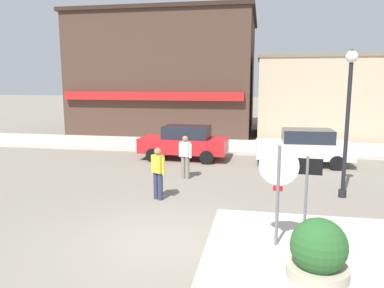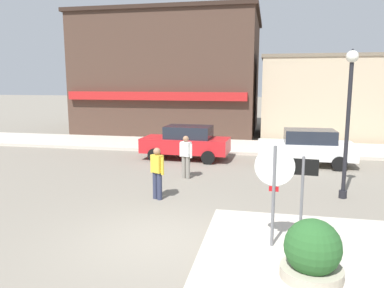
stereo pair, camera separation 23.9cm
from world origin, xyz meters
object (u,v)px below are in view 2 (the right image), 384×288
(parked_car_nearest, at_px, (186,142))
(parked_car_second, at_px, (306,147))
(lamp_post, at_px, (349,103))
(pedestrian_crossing_far, at_px, (186,156))
(one_way_sign, at_px, (302,193))
(planter, at_px, (312,256))
(stop_sign, at_px, (274,183))
(pedestrian_crossing_near, at_px, (157,172))

(parked_car_nearest, height_order, parked_car_second, same)
(lamp_post, distance_m, pedestrian_crossing_far, 5.86)
(one_way_sign, height_order, parked_car_nearest, one_way_sign)
(planter, height_order, lamp_post, lamp_post)
(parked_car_nearest, bearing_deg, one_way_sign, -63.92)
(planter, xyz_separation_m, parked_car_second, (0.81, 10.00, 0.25))
(parked_car_second, relative_size, pedestrian_crossing_far, 2.51)
(stop_sign, height_order, parked_car_second, stop_sign)
(stop_sign, bearing_deg, one_way_sign, 1.02)
(stop_sign, distance_m, one_way_sign, 0.60)
(planter, relative_size, parked_car_nearest, 0.30)
(lamp_post, distance_m, parked_car_second, 5.06)
(one_way_sign, relative_size, planter, 1.71)
(pedestrian_crossing_far, bearing_deg, planter, -60.91)
(stop_sign, height_order, parked_car_nearest, stop_sign)
(lamp_post, bearing_deg, pedestrian_crossing_far, 165.79)
(lamp_post, height_order, parked_car_second, lamp_post)
(pedestrian_crossing_far, bearing_deg, one_way_sign, -56.65)
(parked_car_nearest, xyz_separation_m, pedestrian_crossing_far, (0.74, -3.43, 0.06))
(stop_sign, xyz_separation_m, parked_car_nearest, (-3.85, 9.03, -0.71))
(parked_car_nearest, bearing_deg, pedestrian_crossing_near, -86.05)
(one_way_sign, height_order, pedestrian_crossing_near, one_way_sign)
(parked_car_second, bearing_deg, parked_car_nearest, 177.33)
(one_way_sign, xyz_separation_m, pedestrian_crossing_near, (-4.00, 2.99, -0.46))
(planter, distance_m, lamp_post, 6.16)
(one_way_sign, xyz_separation_m, pedestrian_crossing_far, (-3.68, 5.59, -0.46))
(planter, distance_m, parked_car_second, 10.03)
(one_way_sign, distance_m, planter, 1.45)
(one_way_sign, relative_size, lamp_post, 0.46)
(stop_sign, relative_size, pedestrian_crossing_near, 1.43)
(lamp_post, xyz_separation_m, parked_car_second, (-0.70, 4.53, -2.15))
(planter, xyz_separation_m, parked_car_nearest, (-4.53, 10.24, 0.25))
(one_way_sign, distance_m, parked_car_nearest, 10.06)
(planter, xyz_separation_m, pedestrian_crossing_far, (-3.79, 6.81, 0.31))
(planter, height_order, pedestrian_crossing_far, pedestrian_crossing_far)
(pedestrian_crossing_near, bearing_deg, lamp_post, 12.61)
(parked_car_nearest, height_order, pedestrian_crossing_near, pedestrian_crossing_near)
(parked_car_second, bearing_deg, pedestrian_crossing_near, -130.37)
(one_way_sign, xyz_separation_m, planter, (0.11, -1.22, -0.77))
(parked_car_nearest, bearing_deg, pedestrian_crossing_far, -77.88)
(one_way_sign, xyz_separation_m, lamp_post, (1.63, 4.25, 1.63))
(parked_car_nearest, relative_size, parked_car_second, 1.00)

